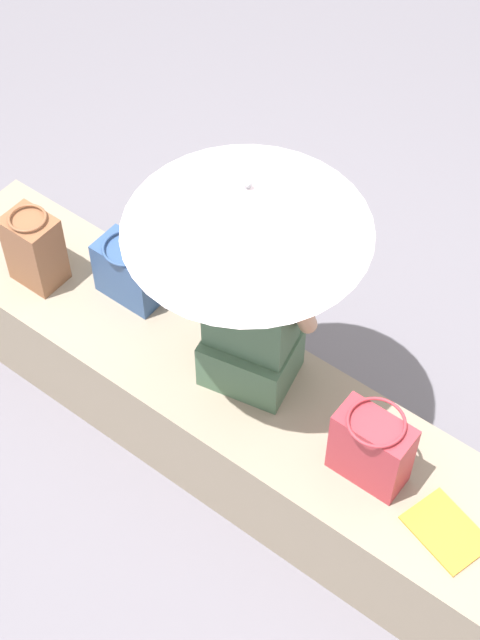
{
  "coord_description": "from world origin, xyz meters",
  "views": [
    {
      "loc": [
        1.41,
        -1.78,
        3.67
      ],
      "look_at": [
        0.03,
        0.03,
        0.85
      ],
      "focal_mm": 55.33,
      "sensor_mm": 36.0,
      "label": 1
    }
  ],
  "objects_px": {
    "handbag_black": "(371,448)",
    "shoulder_bag_spare": "(34,249)",
    "parasol": "(247,209)",
    "person_seated": "(251,311)",
    "magazine": "(446,531)",
    "tote_bag_canvas": "(130,271)"
  },
  "relations": [
    {
      "from": "handbag_black",
      "to": "shoulder_bag_spare",
      "type": "xyz_separation_m",
      "value": [
        -1.63,
        -0.04,
        0.01
      ]
    },
    {
      "from": "parasol",
      "to": "person_seated",
      "type": "bearing_deg",
      "value": -22.19
    },
    {
      "from": "parasol",
      "to": "handbag_black",
      "type": "height_order",
      "value": "parasol"
    },
    {
      "from": "handbag_black",
      "to": "shoulder_bag_spare",
      "type": "relative_size",
      "value": 0.94
    },
    {
      "from": "parasol",
      "to": "shoulder_bag_spare",
      "type": "relative_size",
      "value": 2.79
    },
    {
      "from": "shoulder_bag_spare",
      "to": "parasol",
      "type": "bearing_deg",
      "value": 8.65
    },
    {
      "from": "magazine",
      "to": "shoulder_bag_spare",
      "type": "bearing_deg",
      "value": -163.29
    },
    {
      "from": "magazine",
      "to": "handbag_black",
      "type": "bearing_deg",
      "value": -169.1
    },
    {
      "from": "person_seated",
      "to": "magazine",
      "type": "relative_size",
      "value": 3.21
    },
    {
      "from": "tote_bag_canvas",
      "to": "parasol",
      "type": "bearing_deg",
      "value": -2.13
    },
    {
      "from": "person_seated",
      "to": "tote_bag_canvas",
      "type": "height_order",
      "value": "person_seated"
    },
    {
      "from": "parasol",
      "to": "shoulder_bag_spare",
      "type": "distance_m",
      "value": 1.23
    },
    {
      "from": "person_seated",
      "to": "parasol",
      "type": "height_order",
      "value": "parasol"
    },
    {
      "from": "parasol",
      "to": "tote_bag_canvas",
      "type": "height_order",
      "value": "parasol"
    },
    {
      "from": "parasol",
      "to": "magazine",
      "type": "relative_size",
      "value": 3.61
    },
    {
      "from": "shoulder_bag_spare",
      "to": "person_seated",
      "type": "bearing_deg",
      "value": 7.67
    },
    {
      "from": "person_seated",
      "to": "shoulder_bag_spare",
      "type": "xyz_separation_m",
      "value": [
        -1.02,
        -0.14,
        -0.21
      ]
    },
    {
      "from": "tote_bag_canvas",
      "to": "magazine",
      "type": "relative_size",
      "value": 1.01
    },
    {
      "from": "handbag_black",
      "to": "magazine",
      "type": "xyz_separation_m",
      "value": [
        0.35,
        -0.04,
        -0.16
      ]
    },
    {
      "from": "handbag_black",
      "to": "tote_bag_canvas",
      "type": "height_order",
      "value": "handbag_black"
    },
    {
      "from": "person_seated",
      "to": "tote_bag_canvas",
      "type": "bearing_deg",
      "value": 176.83
    },
    {
      "from": "tote_bag_canvas",
      "to": "shoulder_bag_spare",
      "type": "bearing_deg",
      "value": -154.99
    }
  ]
}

